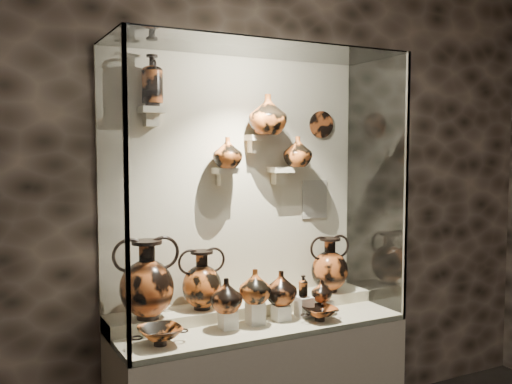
% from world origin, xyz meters
% --- Properties ---
extents(wall_back, '(5.00, 0.02, 3.20)m').
position_xyz_m(wall_back, '(0.00, 2.50, 1.60)').
color(wall_back, black).
rests_on(wall_back, ground).
extents(front_tier, '(1.68, 0.58, 0.03)m').
position_xyz_m(front_tier, '(0.00, 2.18, 0.82)').
color(front_tier, beige).
rests_on(front_tier, plinth).
extents(rear_tier, '(1.70, 0.25, 0.10)m').
position_xyz_m(rear_tier, '(0.00, 2.35, 0.85)').
color(rear_tier, beige).
rests_on(rear_tier, plinth).
extents(back_panel, '(1.70, 0.03, 1.60)m').
position_xyz_m(back_panel, '(0.00, 2.50, 1.60)').
color(back_panel, beige).
rests_on(back_panel, plinth).
extents(glass_front, '(1.70, 0.01, 1.60)m').
position_xyz_m(glass_front, '(0.00, 1.88, 1.60)').
color(glass_front, white).
rests_on(glass_front, plinth).
extents(glass_left, '(0.01, 0.60, 1.60)m').
position_xyz_m(glass_left, '(-0.85, 2.18, 1.60)').
color(glass_left, white).
rests_on(glass_left, plinth).
extents(glass_right, '(0.01, 0.60, 1.60)m').
position_xyz_m(glass_right, '(0.85, 2.18, 1.60)').
color(glass_right, white).
rests_on(glass_right, plinth).
extents(glass_top, '(1.70, 0.60, 0.01)m').
position_xyz_m(glass_top, '(0.00, 2.18, 2.40)').
color(glass_top, white).
rests_on(glass_top, back_panel).
extents(frame_post_left, '(0.02, 0.02, 1.60)m').
position_xyz_m(frame_post_left, '(-0.84, 1.89, 1.60)').
color(frame_post_left, gray).
rests_on(frame_post_left, plinth).
extents(frame_post_right, '(0.02, 0.02, 1.60)m').
position_xyz_m(frame_post_right, '(0.84, 1.89, 1.60)').
color(frame_post_right, gray).
rests_on(frame_post_right, plinth).
extents(pedestal_a, '(0.09, 0.09, 0.10)m').
position_xyz_m(pedestal_a, '(-0.22, 2.13, 0.88)').
color(pedestal_a, silver).
rests_on(pedestal_a, front_tier).
extents(pedestal_b, '(0.09, 0.09, 0.13)m').
position_xyz_m(pedestal_b, '(-0.05, 2.13, 0.90)').
color(pedestal_b, silver).
rests_on(pedestal_b, front_tier).
extents(pedestal_c, '(0.09, 0.09, 0.09)m').
position_xyz_m(pedestal_c, '(0.12, 2.13, 0.88)').
color(pedestal_c, silver).
rests_on(pedestal_c, front_tier).
extents(pedestal_d, '(0.09, 0.09, 0.12)m').
position_xyz_m(pedestal_d, '(0.28, 2.13, 0.89)').
color(pedestal_d, silver).
rests_on(pedestal_d, front_tier).
extents(pedestal_e, '(0.09, 0.09, 0.08)m').
position_xyz_m(pedestal_e, '(0.42, 2.13, 0.87)').
color(pedestal_e, silver).
rests_on(pedestal_e, front_tier).
extents(bracket_ul, '(0.14, 0.12, 0.04)m').
position_xyz_m(bracket_ul, '(-0.55, 2.42, 2.05)').
color(bracket_ul, beige).
rests_on(bracket_ul, back_panel).
extents(bracket_ca, '(0.14, 0.12, 0.04)m').
position_xyz_m(bracket_ca, '(-0.10, 2.42, 1.70)').
color(bracket_ca, beige).
rests_on(bracket_ca, back_panel).
extents(bracket_cb, '(0.10, 0.12, 0.04)m').
position_xyz_m(bracket_cb, '(0.10, 2.42, 1.90)').
color(bracket_cb, beige).
rests_on(bracket_cb, back_panel).
extents(bracket_cc, '(0.14, 0.12, 0.04)m').
position_xyz_m(bracket_cc, '(0.28, 2.42, 1.70)').
color(bracket_cc, beige).
rests_on(bracket_cc, back_panel).
extents(amphora_left, '(0.44, 0.44, 0.44)m').
position_xyz_m(amphora_left, '(-0.63, 2.29, 1.12)').
color(amphora_left, '#9E491E').
rests_on(amphora_left, rear_tier).
extents(amphora_mid, '(0.32, 0.32, 0.35)m').
position_xyz_m(amphora_mid, '(-0.29, 2.33, 1.07)').
color(amphora_mid, '#C75D23').
rests_on(amphora_mid, rear_tier).
extents(amphora_right, '(0.31, 0.31, 0.36)m').
position_xyz_m(amphora_right, '(0.60, 2.33, 1.08)').
color(amphora_right, '#9E491E').
rests_on(amphora_right, rear_tier).
extents(jug_a, '(0.23, 0.23, 0.19)m').
position_xyz_m(jug_a, '(-0.24, 2.11, 1.02)').
color(jug_a, '#9E491E').
rests_on(jug_a, pedestal_a).
extents(jug_b, '(0.24, 0.24, 0.19)m').
position_xyz_m(jug_b, '(-0.06, 2.11, 1.06)').
color(jug_b, '#C75D23').
rests_on(jug_b, pedestal_b).
extents(jug_c, '(0.25, 0.25, 0.20)m').
position_xyz_m(jug_c, '(0.13, 2.15, 1.02)').
color(jug_c, '#9E491E').
rests_on(jug_c, pedestal_c).
extents(jug_e, '(0.14, 0.14, 0.13)m').
position_xyz_m(jug_e, '(0.39, 2.11, 0.98)').
color(jug_e, '#9E491E').
rests_on(jug_e, pedestal_e).
extents(lekythos_small, '(0.07, 0.07, 0.15)m').
position_xyz_m(lekythos_small, '(0.27, 2.12, 1.02)').
color(lekythos_small, '#C75D23').
rests_on(lekythos_small, pedestal_d).
extents(kylix_left, '(0.36, 0.33, 0.12)m').
position_xyz_m(kylix_left, '(-0.64, 2.04, 0.89)').
color(kylix_left, '#C75D23').
rests_on(kylix_left, front_tier).
extents(kylix_right, '(0.25, 0.21, 0.10)m').
position_xyz_m(kylix_right, '(0.32, 2.01, 0.88)').
color(kylix_right, '#9E491E').
rests_on(kylix_right, front_tier).
extents(lekythos_tall, '(0.16, 0.16, 0.32)m').
position_xyz_m(lekythos_tall, '(-0.55, 2.41, 2.23)').
color(lekythos_tall, '#9E491E').
rests_on(lekythos_tall, bracket_ul).
extents(ovoid_vase_a, '(0.22, 0.22, 0.18)m').
position_xyz_m(ovoid_vase_a, '(-0.10, 2.38, 1.81)').
color(ovoid_vase_a, '#C75D23').
rests_on(ovoid_vase_a, bracket_ca).
extents(ovoid_vase_b, '(0.30, 0.30, 0.24)m').
position_xyz_m(ovoid_vase_b, '(0.15, 2.35, 2.04)').
color(ovoid_vase_b, '#C75D23').
rests_on(ovoid_vase_b, bracket_cb).
extents(ovoid_vase_c, '(0.21, 0.21, 0.19)m').
position_xyz_m(ovoid_vase_c, '(0.38, 2.38, 1.81)').
color(ovoid_vase_c, '#C75D23').
rests_on(ovoid_vase_c, bracket_cc).
extents(wall_plate, '(0.18, 0.02, 0.18)m').
position_xyz_m(wall_plate, '(0.62, 2.47, 1.99)').
color(wall_plate, '#94431D').
rests_on(wall_plate, back_panel).
extents(info_placard, '(0.19, 0.01, 0.26)m').
position_xyz_m(info_placard, '(0.57, 2.47, 1.50)').
color(info_placard, beige).
rests_on(info_placard, back_panel).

